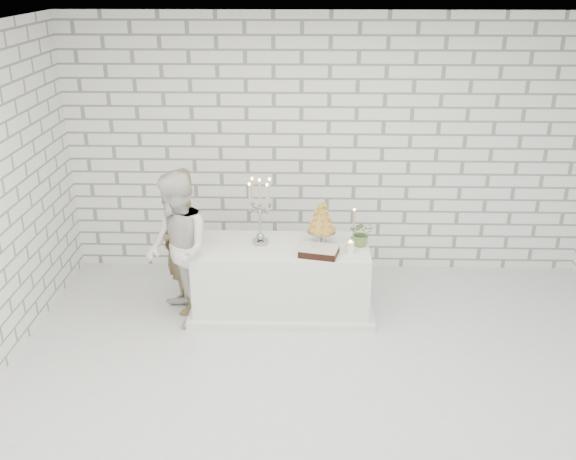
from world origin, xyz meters
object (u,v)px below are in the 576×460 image
object	(u,v)px
cake_table	(282,278)
candelabra	(260,212)
croquembouche	(321,223)
groom	(180,242)
bride	(177,250)

from	to	relation	value
cake_table	candelabra	world-z (taller)	candelabra
croquembouche	cake_table	bearing A→B (deg)	-171.79
cake_table	candelabra	bearing A→B (deg)	167.66
groom	candelabra	distance (m)	0.90
groom	cake_table	bearing A→B (deg)	55.92
cake_table	groom	distance (m)	1.13
cake_table	croquembouche	xyz separation A→B (m)	(0.41, 0.06, 0.61)
cake_table	groom	xyz separation A→B (m)	(-1.06, 0.01, 0.40)
groom	croquembouche	distance (m)	1.48
groom	croquembouche	world-z (taller)	groom
groom	bride	world-z (taller)	bride
bride	candelabra	world-z (taller)	bride
cake_table	candelabra	distance (m)	0.77
groom	croquembouche	bearing A→B (deg)	58.35
candelabra	croquembouche	size ratio (longest dim) A/B	1.50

